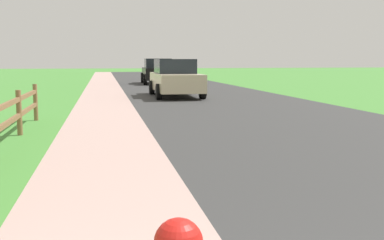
{
  "coord_description": "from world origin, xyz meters",
  "views": [
    {
      "loc": [
        -1.0,
        -0.78,
        1.59
      ],
      "look_at": [
        0.36,
        6.21,
        0.65
      ],
      "focal_mm": 42.76,
      "sensor_mm": 36.0,
      "label": 1
    }
  ],
  "objects": [
    {
      "name": "parked_car_black",
      "position": [
        2.6,
        29.73,
        0.82
      ],
      "size": [
        2.21,
        4.46,
        1.67
      ],
      "color": "black",
      "rests_on": "ground"
    },
    {
      "name": "parked_suv_beige",
      "position": [
        2.09,
        18.93,
        0.8
      ],
      "size": [
        2.03,
        4.63,
        1.62
      ],
      "color": "#C6B793",
      "rests_on": "ground"
    },
    {
      "name": "curb_concrete",
      "position": [
        -3.0,
        27.0,
        0.0
      ],
      "size": [
        6.0,
        66.0,
        0.01
      ],
      "primitive_type": "cube",
      "color": "#BA998F",
      "rests_on": "ground"
    },
    {
      "name": "road_asphalt",
      "position": [
        3.5,
        27.0,
        0.0
      ],
      "size": [
        7.0,
        66.0,
        0.01
      ],
      "primitive_type": "cube",
      "color": "#363636",
      "rests_on": "ground"
    },
    {
      "name": "grass_verge",
      "position": [
        -4.5,
        27.0,
        0.01
      ],
      "size": [
        5.0,
        66.0,
        0.0
      ],
      "primitive_type": "cube",
      "color": "#478A37",
      "rests_on": "ground"
    },
    {
      "name": "ground_plane",
      "position": [
        0.0,
        25.0,
        0.0
      ],
      "size": [
        120.0,
        120.0,
        0.0
      ],
      "primitive_type": "plane",
      "color": "#478A37"
    }
  ]
}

